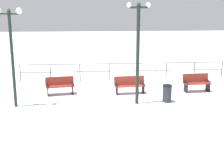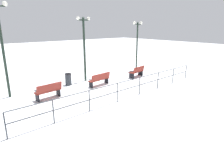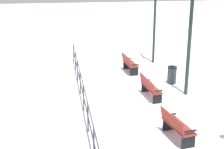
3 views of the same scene
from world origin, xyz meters
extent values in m
plane|color=white|center=(0.00, 0.00, 0.00)|extent=(80.00, 80.00, 0.00)
cube|color=maroon|center=(-0.03, -3.66, 0.46)|extent=(0.73, 1.54, 0.04)
cube|color=maroon|center=(-0.29, -3.70, 0.69)|extent=(0.34, 1.48, 0.43)
cube|color=black|center=(0.07, -4.29, 0.23)|extent=(0.46, 0.12, 0.46)
cube|color=black|center=(-0.13, -3.03, 0.23)|extent=(0.46, 0.12, 0.46)
cube|color=black|center=(0.09, -4.29, 0.58)|extent=(0.46, 0.14, 0.04)
cube|color=black|center=(-0.11, -3.03, 0.58)|extent=(0.46, 0.14, 0.04)
cube|color=maroon|center=(0.09, 0.00, 0.43)|extent=(0.57, 1.66, 0.04)
cube|color=maroon|center=(-0.12, -0.02, 0.68)|extent=(0.25, 1.63, 0.46)
cube|color=black|center=(0.16, -0.71, 0.22)|extent=(0.39, 0.08, 0.43)
cube|color=black|center=(0.03, 0.71, 0.22)|extent=(0.39, 0.08, 0.43)
cube|color=black|center=(0.18, -0.71, 0.55)|extent=(0.39, 0.10, 0.04)
cube|color=black|center=(0.05, 0.71, 0.55)|extent=(0.39, 0.10, 0.04)
cube|color=maroon|center=(-0.01, 3.66, 0.47)|extent=(0.61, 1.50, 0.04)
cube|color=maroon|center=(-0.26, 3.64, 0.72)|extent=(0.23, 1.47, 0.47)
cube|color=black|center=(0.03, 3.03, 0.23)|extent=(0.45, 0.08, 0.47)
cube|color=black|center=(-0.06, 4.29, 0.23)|extent=(0.45, 0.08, 0.47)
cube|color=black|center=(0.05, 3.03, 0.59)|extent=(0.45, 0.10, 0.04)
cube|color=black|center=(-0.04, 4.29, 0.59)|extent=(0.45, 0.10, 0.04)
cylinder|color=#1E2D23|center=(1.70, -5.53, 2.16)|extent=(0.13, 0.13, 4.32)
cylinder|color=#1E2D23|center=(1.70, -5.53, 4.20)|extent=(0.08, 0.87, 0.08)
sphere|color=white|center=(1.70, -5.09, 4.33)|extent=(0.28, 0.28, 0.28)
cone|color=#1E2D23|center=(1.70, -5.53, 4.38)|extent=(0.19, 0.19, 0.12)
cylinder|color=#1E2D23|center=(1.70, 0.11, 2.29)|extent=(0.16, 0.16, 4.59)
cylinder|color=#1E2D23|center=(1.70, 0.11, 4.47)|extent=(0.09, 0.86, 0.09)
sphere|color=white|center=(1.70, -0.32, 4.57)|extent=(0.23, 0.23, 0.23)
sphere|color=white|center=(1.70, 0.54, 4.57)|extent=(0.23, 0.23, 0.23)
cone|color=#1E2D23|center=(1.70, 0.11, 4.65)|extent=(0.22, 0.22, 0.12)
cylinder|color=#383D42|center=(-2.88, -6.32, 0.53)|extent=(0.05, 0.05, 1.06)
cylinder|color=#383D42|center=(-2.88, -4.52, 0.53)|extent=(0.05, 0.05, 1.06)
cylinder|color=#383D42|center=(-2.88, -2.71, 0.53)|extent=(0.05, 0.05, 1.06)
cylinder|color=#383D42|center=(-2.88, -0.90, 0.53)|extent=(0.05, 0.05, 1.06)
cylinder|color=#383D42|center=(-2.88, 0.90, 0.53)|extent=(0.05, 0.05, 1.06)
cylinder|color=#383D42|center=(-2.88, 2.71, 0.53)|extent=(0.05, 0.05, 1.06)
cylinder|color=#383D42|center=(-2.88, 4.52, 0.53)|extent=(0.05, 0.05, 1.06)
cylinder|color=#383D42|center=(-2.88, 6.32, 0.53)|extent=(0.05, 0.05, 1.06)
cylinder|color=#383D42|center=(-2.88, 0.00, 1.06)|extent=(0.04, 12.65, 0.04)
cylinder|color=#383D42|center=(-2.88, 0.00, 0.58)|extent=(0.04, 12.65, 0.04)
cylinder|color=#2D3338|center=(1.56, 1.60, 0.39)|extent=(0.42, 0.42, 0.78)
cylinder|color=black|center=(1.56, 1.60, 0.81)|extent=(0.45, 0.45, 0.06)
camera|label=1|loc=(14.89, -2.08, 4.50)|focal=47.11mm
camera|label=2|loc=(-9.93, 7.14, 4.04)|focal=29.37mm
camera|label=3|loc=(-3.74, -12.96, 5.36)|focal=53.72mm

